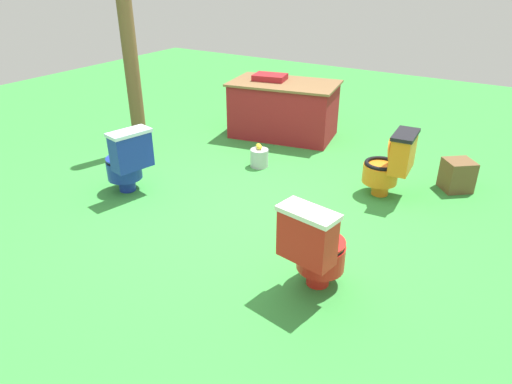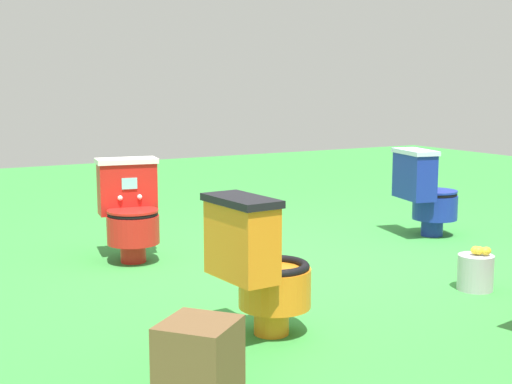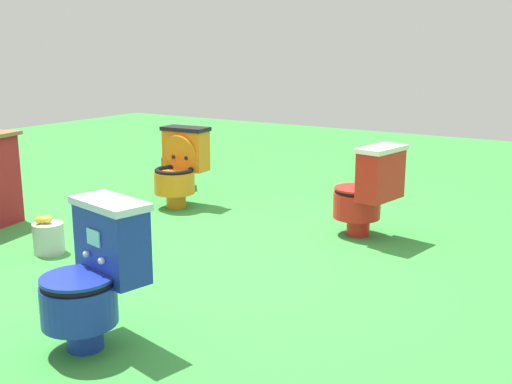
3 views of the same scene
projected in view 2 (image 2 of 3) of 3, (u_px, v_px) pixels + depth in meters
ground at (332, 264)px, 5.13m from camera, size 14.00×14.00×0.00m
toilet_red at (130, 209)px, 5.19m from camera, size 0.48×0.55×0.73m
toilet_orange at (260, 265)px, 3.61m from camera, size 0.52×0.45×0.73m
toilet_blue at (426, 192)px, 5.98m from camera, size 0.57×0.50×0.73m
small_crate at (199, 363)px, 2.88m from camera, size 0.41×0.40×0.34m
lemon_bucket at (476, 271)px, 4.47m from camera, size 0.22×0.22×0.28m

